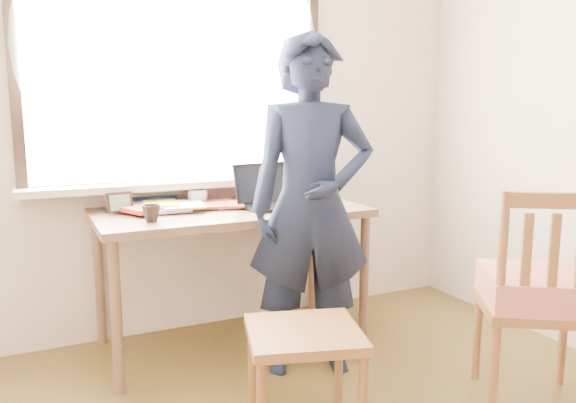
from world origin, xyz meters
name	(u,v)px	position (x,y,z in m)	size (l,w,h in m)	color
room_shell	(374,25)	(-0.02, 0.20, 1.64)	(3.52, 4.02, 2.61)	beige
desk	(231,223)	(-0.01, 1.63, 0.73)	(1.51, 0.76, 0.81)	brown
laptop	(269,197)	(0.21, 1.60, 0.87)	(0.41, 0.35, 0.25)	black
mug_white	(198,197)	(-0.14, 1.85, 0.85)	(0.12, 0.12, 0.09)	white
mug_dark	(151,213)	(-0.50, 1.45, 0.85)	(0.09, 0.09, 0.09)	black
mouse	(315,202)	(0.48, 1.53, 0.83)	(0.10, 0.07, 0.04)	black
desk_clutter	(188,204)	(-0.22, 1.80, 0.83)	(0.78, 0.49, 0.04)	white
book_a	(165,205)	(-0.34, 1.85, 0.82)	(0.19, 0.26, 0.02)	white
book_b	(277,198)	(0.37, 1.84, 0.82)	(0.17, 0.23, 0.02)	white
picture_frame	(120,204)	(-0.61, 1.73, 0.86)	(0.14, 0.04, 0.11)	black
work_chair	(304,346)	(-0.06, 0.60, 0.40)	(0.57, 0.55, 0.47)	brown
side_chair	(536,292)	(1.02, 0.39, 0.54)	(0.65, 0.64, 1.03)	brown
person	(311,206)	(0.26, 1.16, 0.88)	(0.64, 0.42, 1.75)	black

